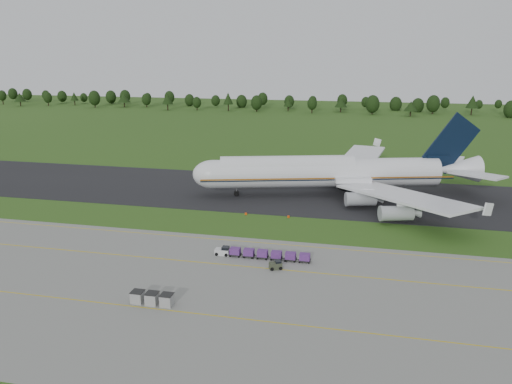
% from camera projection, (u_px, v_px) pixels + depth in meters
% --- Properties ---
extents(ground, '(600.00, 600.00, 0.00)m').
position_uv_depth(ground, '(252.00, 225.00, 111.84)').
color(ground, '#2B4E17').
rests_on(ground, ground).
extents(apron, '(300.00, 52.00, 0.06)m').
position_uv_depth(apron, '(205.00, 295.00, 79.86)').
color(apron, slate).
rests_on(apron, ground).
extents(taxiway, '(300.00, 40.00, 0.08)m').
position_uv_depth(taxiway, '(274.00, 192.00, 138.16)').
color(taxiway, black).
rests_on(taxiway, ground).
extents(apron_markings, '(300.00, 30.20, 0.01)m').
position_uv_depth(apron_markings, '(217.00, 276.00, 86.45)').
color(apron_markings, gold).
rests_on(apron_markings, apron).
extents(tree_line, '(523.46, 22.91, 11.98)m').
position_uv_depth(tree_line, '(362.00, 103.00, 312.23)').
color(tree_line, black).
rests_on(tree_line, ground).
extents(aircraft, '(78.81, 74.16, 22.17)m').
position_uv_depth(aircraft, '(331.00, 172.00, 134.47)').
color(aircraft, white).
rests_on(aircraft, ground).
extents(baggage_train, '(18.27, 1.66, 1.59)m').
position_uv_depth(baggage_train, '(261.00, 254.00, 93.76)').
color(baggage_train, silver).
rests_on(baggage_train, apron).
extents(utility_cart, '(2.57, 2.10, 1.22)m').
position_uv_depth(utility_cart, '(275.00, 266.00, 89.17)').
color(utility_cart, '#343A28').
rests_on(utility_cart, apron).
extents(uld_row, '(6.69, 1.89, 1.87)m').
position_uv_depth(uld_row, '(152.00, 298.00, 76.67)').
color(uld_row, gray).
rests_on(uld_row, apron).
extents(edge_markers, '(10.76, 0.30, 0.60)m').
position_uv_depth(edge_markers, '(267.00, 215.00, 117.82)').
color(edge_markers, '#E23F07').
rests_on(edge_markers, ground).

